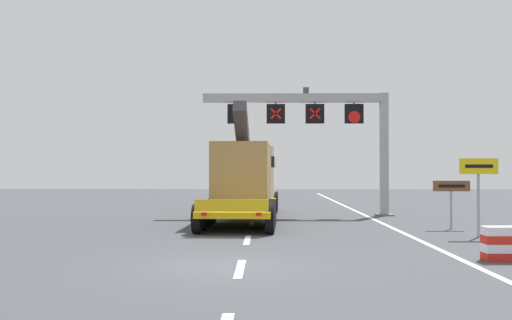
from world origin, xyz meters
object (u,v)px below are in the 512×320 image
object	(u,v)px
heavy_haul_truck_yellow	(247,177)
exit_sign_yellow	(479,178)
crash_barrier_striped	(503,244)
tourist_info_sign_brown	(451,192)
overhead_lane_gantry	(319,118)

from	to	relation	value
heavy_haul_truck_yellow	exit_sign_yellow	xyz separation A→B (m)	(8.44, -8.32, 0.10)
heavy_haul_truck_yellow	crash_barrier_striped	distance (m)	15.44
tourist_info_sign_brown	crash_barrier_striped	world-z (taller)	tourist_info_sign_brown
overhead_lane_gantry	heavy_haul_truck_yellow	bearing A→B (deg)	-160.89
heavy_haul_truck_yellow	tourist_info_sign_brown	bearing A→B (deg)	-33.30
heavy_haul_truck_yellow	tourist_info_sign_brown	size ratio (longest dim) A/B	7.29
heavy_haul_truck_yellow	crash_barrier_striped	xyz separation A→B (m)	(7.12, -13.61, -1.54)
overhead_lane_gantry	heavy_haul_truck_yellow	distance (m)	4.98
overhead_lane_gantry	crash_barrier_striped	distance (m)	15.96
overhead_lane_gantry	tourist_info_sign_brown	xyz separation A→B (m)	(4.67, -6.78, -3.58)
overhead_lane_gantry	tourist_info_sign_brown	size ratio (longest dim) A/B	5.08
exit_sign_yellow	tourist_info_sign_brown	xyz separation A→B (m)	(-0.06, 2.82, -0.61)
heavy_haul_truck_yellow	exit_sign_yellow	size ratio (longest dim) A/B	5.08
exit_sign_yellow	crash_barrier_striped	bearing A→B (deg)	-103.94
overhead_lane_gantry	exit_sign_yellow	world-z (taller)	overhead_lane_gantry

